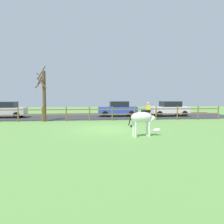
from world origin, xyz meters
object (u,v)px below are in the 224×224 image
(parked_car_silver, at_px, (5,110))
(parked_car_white, at_px, (169,109))
(crow_on_grass, at_px, (131,126))
(zebra, at_px, (143,119))
(parked_car_blue, at_px, (118,109))
(bare_tree, at_px, (44,94))
(visitor_near_fence, at_px, (148,111))

(parked_car_silver, height_order, parked_car_white, same)
(crow_on_grass, bearing_deg, zebra, -90.56)
(parked_car_blue, bearing_deg, parked_car_silver, -178.37)
(bare_tree, relative_size, parked_car_white, 1.15)
(parked_car_white, bearing_deg, zebra, -117.42)
(bare_tree, xyz_separation_m, visitor_near_fence, (8.81, -0.85, -1.43))
(bare_tree, xyz_separation_m, parked_car_white, (12.18, 3.04, -1.49))
(visitor_near_fence, bearing_deg, parked_car_silver, 162.72)
(parked_car_white, bearing_deg, parked_car_blue, 174.51)
(crow_on_grass, xyz_separation_m, parked_car_silver, (-10.93, 7.79, 0.72))
(zebra, distance_m, parked_car_silver, 15.50)
(parked_car_blue, height_order, visitor_near_fence, visitor_near_fence)
(bare_tree, distance_m, crow_on_grass, 8.32)
(parked_car_blue, bearing_deg, crow_on_grass, -91.45)
(parked_car_blue, xyz_separation_m, parked_car_white, (5.37, -0.52, 0.00))
(zebra, height_order, parked_car_silver, parked_car_silver)
(zebra, distance_m, parked_car_white, 12.18)
(zebra, height_order, parked_car_white, parked_car_white)
(crow_on_grass, relative_size, parked_car_white, 0.05)
(zebra, height_order, visitor_near_fence, visitor_near_fence)
(bare_tree, xyz_separation_m, crow_on_grass, (6.60, -4.56, -2.21))
(crow_on_grass, distance_m, visitor_near_fence, 4.39)
(zebra, distance_m, crow_on_grass, 3.32)
(bare_tree, height_order, parked_car_blue, bare_tree)
(parked_car_silver, bearing_deg, crow_on_grass, -35.49)
(parked_car_silver, bearing_deg, parked_car_blue, 1.63)
(bare_tree, height_order, zebra, bare_tree)
(parked_car_blue, relative_size, parked_car_silver, 1.00)
(bare_tree, xyz_separation_m, parked_car_silver, (-4.33, 3.23, -1.49))
(zebra, xyz_separation_m, parked_car_blue, (0.24, 11.33, -0.08))
(parked_car_silver, bearing_deg, zebra, -45.29)
(parked_car_silver, relative_size, parked_car_white, 0.98)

